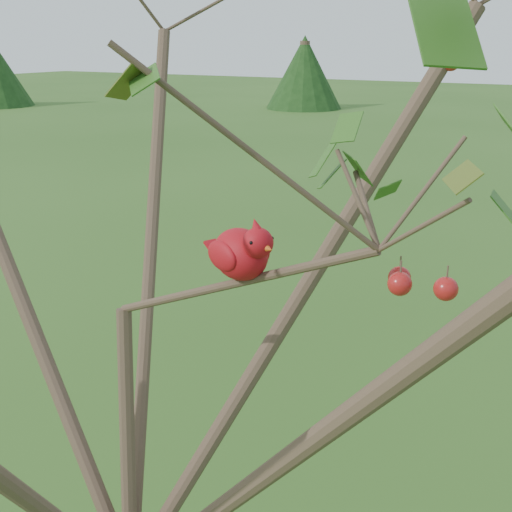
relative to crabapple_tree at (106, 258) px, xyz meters
The scene contains 2 objects.
crabapple_tree is the anchor object (origin of this frame).
cardinal 0.27m from the crabapple_tree, 20.56° to the left, with size 0.20×0.14×0.14m.
Camera 1 is at (0.86, -0.92, 2.53)m, focal length 45.00 mm.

